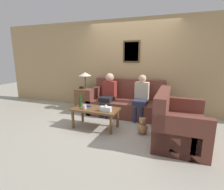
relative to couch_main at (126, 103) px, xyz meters
The scene contains 13 objects.
ground_plane 0.63m from the couch_main, 90.00° to the right, with size 16.00×16.00×0.00m, color #ADA899.
wall_back 1.09m from the couch_main, 90.00° to the left, with size 9.00×0.08×2.60m.
couch_main is the anchor object (origin of this frame).
couch_side 1.75m from the couch_main, 40.80° to the right, with size 0.89×1.37×0.94m.
coffee_table 1.20m from the couch_main, 108.83° to the right, with size 1.03×0.54×0.45m.
side_table_with_lamp 1.29m from the couch_main, behind, with size 0.45×0.42×1.12m.
wine_bottle 1.38m from the couch_main, 124.85° to the right, with size 0.07×0.07×0.29m.
drinking_glass 1.39m from the couch_main, 115.17° to the right, with size 0.08×0.08×0.09m.
book_stack 1.23m from the couch_main, 119.55° to the right, with size 0.15×0.09×0.02m.
tissue_box 1.26m from the couch_main, 93.94° to the right, with size 0.23×0.12×0.15m.
person_left 0.58m from the couch_main, 156.88° to the right, with size 0.34×0.58×1.13m.
person_right 0.56m from the couch_main, 25.74° to the right, with size 0.34×0.57×1.12m.
teddy_bear 1.28m from the couch_main, 58.52° to the right, with size 0.22×0.22×0.35m.
Camera 1 is at (1.28, -3.93, 1.58)m, focal length 28.00 mm.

